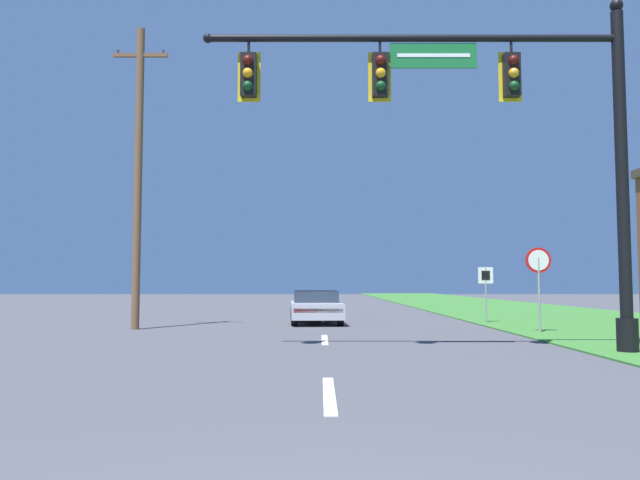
% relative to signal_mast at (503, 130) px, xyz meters
% --- Properties ---
extents(grass_verge_right, '(10.00, 110.00, 0.04)m').
position_rel_signal_mast_xyz_m(grass_verge_right, '(6.60, 19.15, -4.78)').
color(grass_verge_right, '#38752D').
rests_on(grass_verge_right, ground).
extents(road_center_line, '(0.16, 34.80, 0.01)m').
position_rel_signal_mast_xyz_m(road_center_line, '(-3.90, 11.15, -4.79)').
color(road_center_line, silver).
rests_on(road_center_line, ground).
extents(signal_mast, '(9.31, 0.47, 7.68)m').
position_rel_signal_mast_xyz_m(signal_mast, '(0.00, 0.00, 0.00)').
color(signal_mast, black).
rests_on(signal_mast, grass_verge_right).
extents(car_ahead, '(2.04, 4.35, 1.19)m').
position_rel_signal_mast_xyz_m(car_ahead, '(-4.18, 9.93, -4.19)').
color(car_ahead, black).
rests_on(car_ahead, ground).
extents(stop_sign, '(0.76, 0.07, 2.50)m').
position_rel_signal_mast_xyz_m(stop_sign, '(2.48, 5.21, -2.93)').
color(stop_sign, gray).
rests_on(stop_sign, grass_verge_right).
extents(route_sign_post, '(0.55, 0.06, 2.03)m').
position_rel_signal_mast_xyz_m(route_sign_post, '(2.11, 9.78, -3.27)').
color(route_sign_post, gray).
rests_on(route_sign_post, grass_verge_right).
extents(utility_pole_near, '(1.80, 0.26, 9.91)m').
position_rel_signal_mast_xyz_m(utility_pole_near, '(-9.96, 6.84, 0.32)').
color(utility_pole_near, brown).
rests_on(utility_pole_near, ground).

